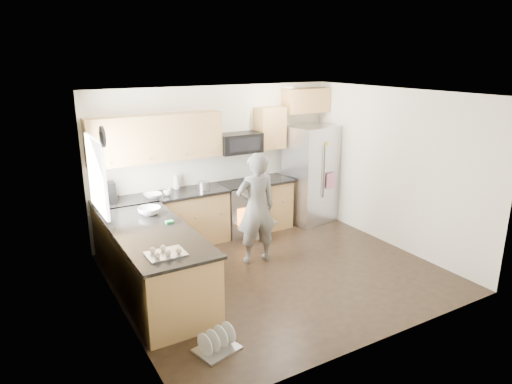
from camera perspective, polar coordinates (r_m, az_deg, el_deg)
ground at (r=6.86m, az=2.63°, el=-10.00°), size 4.50×4.50×0.00m
room_shell at (r=6.29m, az=2.47°, el=3.76°), size 4.54×4.04×2.62m
back_cabinet_run at (r=7.71m, az=-7.99°, el=0.60°), size 4.45×0.64×2.50m
peninsula at (r=6.20m, az=-12.51°, el=-8.70°), size 0.96×2.36×1.02m
stove_range at (r=8.13m, az=-1.67°, el=-0.52°), size 0.76×0.97×1.79m
refrigerator at (r=8.72m, az=6.90°, el=2.21°), size 1.01×0.85×1.84m
person at (r=6.90m, az=0.01°, el=-2.08°), size 0.67×0.48×1.72m
dish_rack at (r=5.23m, az=-4.91°, el=-18.45°), size 0.52×0.45×0.28m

